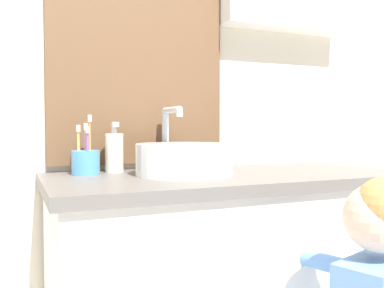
{
  "coord_description": "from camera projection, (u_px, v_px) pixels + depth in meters",
  "views": [
    {
      "loc": [
        -0.66,
        -0.88,
        1.03
      ],
      "look_at": [
        -0.16,
        0.29,
        0.97
      ],
      "focal_mm": 40.0,
      "sensor_mm": 36.0,
      "label": 1
    }
  ],
  "objects": [
    {
      "name": "wall_back",
      "position": [
        198.0,
        58.0,
        1.64
      ],
      "size": [
        3.2,
        0.18,
        2.5
      ],
      "color": "beige",
      "rests_on": "ground_plane"
    },
    {
      "name": "sink_basin",
      "position": [
        184.0,
        158.0,
        1.35
      ],
      "size": [
        0.3,
        0.36,
        0.22
      ],
      "color": "white",
      "rests_on": "vanity_counter"
    },
    {
      "name": "toothbrush_holder",
      "position": [
        86.0,
        161.0,
        1.35
      ],
      "size": [
        0.09,
        0.09,
        0.19
      ],
      "color": "#4C93C6",
      "rests_on": "vanity_counter"
    },
    {
      "name": "soap_dispenser",
      "position": [
        114.0,
        152.0,
        1.42
      ],
      "size": [
        0.06,
        0.06,
        0.17
      ],
      "color": "beige",
      "rests_on": "vanity_counter"
    }
  ]
}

